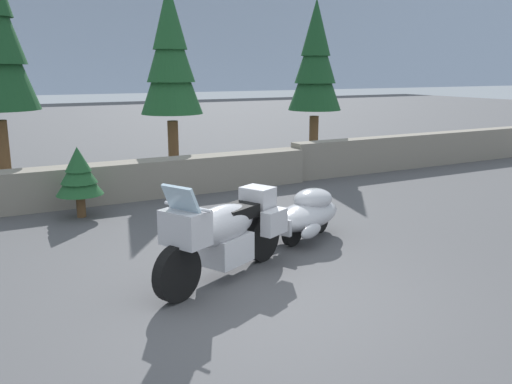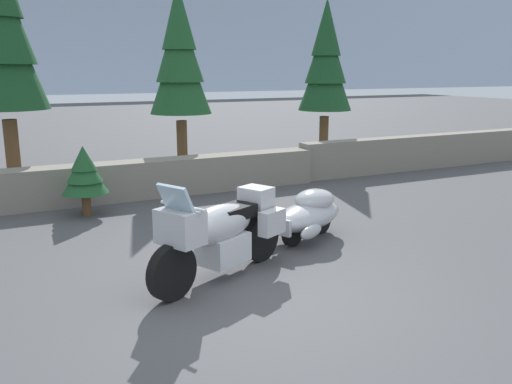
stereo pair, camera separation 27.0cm
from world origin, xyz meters
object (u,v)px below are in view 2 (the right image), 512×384
touring_motorcycle (220,231)px  pine_tree_secondary (179,56)px  pine_tree_tall (0,27)px  pine_tree_far_right (326,61)px  car_shaped_trailer (308,213)px

touring_motorcycle → pine_tree_secondary: 7.55m
pine_tree_tall → pine_tree_secondary: size_ratio=1.18×
touring_motorcycle → pine_tree_far_right: (6.06, 6.90, 2.18)m
pine_tree_tall → pine_tree_far_right: 8.15m
touring_motorcycle → pine_tree_tall: 7.21m
pine_tree_tall → pine_tree_far_right: size_ratio=1.21×
touring_motorcycle → pine_tree_far_right: bearing=48.7°
touring_motorcycle → pine_tree_far_right: size_ratio=0.48×
pine_tree_secondary → pine_tree_far_right: pine_tree_secondary is taller
pine_tree_tall → pine_tree_secondary: (3.92, 0.62, -0.51)m
car_shaped_trailer → pine_tree_secondary: (0.03, 6.07, 2.48)m
pine_tree_secondary → pine_tree_far_right: size_ratio=1.03×
car_shaped_trailer → pine_tree_tall: size_ratio=0.39×
pine_tree_secondary → car_shaped_trailer: bearing=-90.3°
car_shaped_trailer → pine_tree_tall: bearing=125.5°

